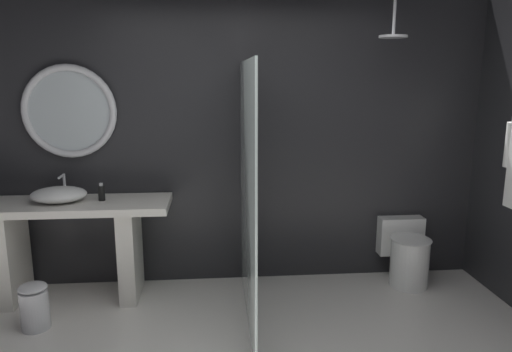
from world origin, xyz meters
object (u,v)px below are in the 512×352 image
rain_shower_head (393,34)px  toilet (406,252)px  waste_bin (34,306)px  vessel_sink (59,194)px  round_wall_mirror (69,112)px  soap_dispenser (102,193)px

rain_shower_head → toilet: size_ratio=0.54×
waste_bin → vessel_sink: bearing=81.7°
vessel_sink → round_wall_mirror: bearing=73.5°
vessel_sink → toilet: 3.12m
rain_shower_head → waste_bin: size_ratio=0.86×
round_wall_mirror → waste_bin: size_ratio=2.20×
toilet → soap_dispenser: bearing=-179.1°
round_wall_mirror → rain_shower_head: size_ratio=2.55×
vessel_sink → soap_dispenser: 0.35m
soap_dispenser → toilet: 2.78m
round_wall_mirror → rain_shower_head: bearing=-7.4°
vessel_sink → waste_bin: vessel_sink is taller
vessel_sink → round_wall_mirror: 0.71m
rain_shower_head → toilet: bearing=28.8°
toilet → waste_bin: 3.18m
soap_dispenser → rain_shower_head: rain_shower_head is taller
round_wall_mirror → vessel_sink: bearing=-106.5°
toilet → waste_bin: toilet is taller
round_wall_mirror → soap_dispenser: bearing=-39.2°
soap_dispenser → toilet: (2.70, 0.04, -0.63)m
vessel_sink → round_wall_mirror: (0.07, 0.24, 0.67)m
vessel_sink → soap_dispenser: vessel_sink is taller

